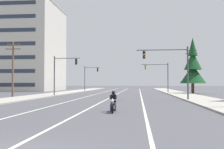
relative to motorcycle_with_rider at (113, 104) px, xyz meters
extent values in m
cube|color=beige|center=(-2.13, 33.28, -0.58)|extent=(0.16, 100.00, 0.01)
cube|color=beige|center=(-5.81, 33.28, -0.58)|extent=(0.16, 100.00, 0.01)
cube|color=beige|center=(2.16, 33.28, -0.58)|extent=(0.16, 100.00, 0.01)
cube|color=#9E998E|center=(9.17, 28.28, -0.52)|extent=(4.40, 110.00, 0.14)
cube|color=#9E998E|center=(-12.99, 28.28, -0.52)|extent=(4.40, 110.00, 0.14)
cylinder|color=black|center=(0.03, -0.82, -0.27)|extent=(0.14, 0.64, 0.64)
cylinder|color=black|center=(-0.02, 0.72, -0.27)|extent=(0.14, 0.64, 0.64)
cylinder|color=silver|center=(0.02, -0.72, 0.05)|extent=(0.08, 0.33, 0.68)
sphere|color=white|center=(0.03, -0.87, 0.23)|extent=(0.20, 0.20, 0.20)
cylinder|color=silver|center=(0.02, -0.67, 0.28)|extent=(0.70, 0.06, 0.04)
ellipsoid|color=black|center=(0.01, -0.17, 0.01)|extent=(0.34, 0.57, 0.28)
cube|color=silver|center=(0.00, -0.05, -0.22)|extent=(0.25, 0.45, 0.24)
cube|color=black|center=(-0.01, 0.27, -0.05)|extent=(0.29, 0.53, 0.12)
cube|color=black|center=(-0.02, 0.67, 0.03)|extent=(0.21, 0.37, 0.08)
cylinder|color=silver|center=(-0.15, 0.35, -0.29)|extent=(0.10, 0.55, 0.08)
cube|color=black|center=(-0.01, 0.23, 0.33)|extent=(0.37, 0.25, 0.56)
sphere|color=black|center=(0.00, 0.21, 0.74)|extent=(0.26, 0.26, 0.26)
cylinder|color=navy|center=(0.14, 0.09, -0.05)|extent=(0.15, 0.44, 0.30)
cylinder|color=navy|center=(0.16, -0.09, -0.35)|extent=(0.11, 0.16, 0.35)
cylinder|color=black|center=(0.20, -0.02, 0.43)|extent=(0.11, 0.53, 0.27)
cylinder|color=navy|center=(-0.14, 0.09, -0.05)|extent=(0.15, 0.44, 0.30)
cylinder|color=navy|center=(-0.16, -0.09, -0.35)|extent=(0.11, 0.16, 0.35)
cylinder|color=black|center=(-0.20, -0.04, 0.43)|extent=(0.11, 0.53, 0.27)
cylinder|color=#47474C|center=(7.38, 13.11, 2.51)|extent=(0.18, 0.18, 6.20)
cylinder|color=#47474C|center=(4.45, 13.16, 5.26)|extent=(5.86, 0.21, 0.11)
cube|color=black|center=(2.40, 13.19, 4.71)|extent=(0.30, 0.24, 0.90)
sphere|color=black|center=(2.40, 13.04, 5.01)|extent=(0.18, 0.18, 0.18)
sphere|color=orange|center=(2.40, 13.04, 4.71)|extent=(0.18, 0.18, 0.18)
sphere|color=black|center=(2.40, 13.04, 4.41)|extent=(0.18, 0.18, 0.18)
cylinder|color=#47474C|center=(-11.27, 22.53, 2.51)|extent=(0.18, 0.18, 6.20)
cylinder|color=#47474C|center=(-9.23, 22.48, 5.26)|extent=(4.08, 0.20, 0.11)
cube|color=black|center=(-7.80, 22.45, 4.71)|extent=(0.31, 0.25, 0.90)
sphere|color=black|center=(-7.80, 22.60, 5.01)|extent=(0.18, 0.18, 0.18)
sphere|color=orange|center=(-7.80, 22.60, 4.71)|extent=(0.18, 0.18, 0.18)
sphere|color=black|center=(-7.80, 22.60, 4.41)|extent=(0.18, 0.18, 0.18)
cylinder|color=#47474C|center=(7.80, 37.94, 2.51)|extent=(0.18, 0.18, 6.20)
cylinder|color=#47474C|center=(5.10, 38.03, 5.26)|extent=(5.40, 0.29, 0.11)
cube|color=#B79319|center=(3.21, 38.10, 4.71)|extent=(0.31, 0.25, 0.90)
sphere|color=black|center=(3.21, 37.94, 5.01)|extent=(0.18, 0.18, 0.18)
sphere|color=orange|center=(3.21, 37.94, 4.71)|extent=(0.18, 0.18, 0.18)
sphere|color=black|center=(3.21, 37.94, 4.41)|extent=(0.18, 0.18, 0.18)
cylinder|color=#47474C|center=(-11.46, 47.56, 2.51)|extent=(0.18, 0.18, 6.20)
cylinder|color=#47474C|center=(-9.55, 47.45, 5.26)|extent=(3.82, 0.33, 0.11)
cube|color=black|center=(-8.21, 47.38, 4.71)|extent=(0.31, 0.26, 0.90)
sphere|color=black|center=(-8.20, 47.53, 5.01)|extent=(0.18, 0.18, 0.18)
sphere|color=orange|center=(-8.20, 47.53, 4.71)|extent=(0.18, 0.18, 0.18)
sphere|color=black|center=(-8.20, 47.53, 4.41)|extent=(0.18, 0.18, 0.18)
cylinder|color=brown|center=(-16.40, 19.14, 3.42)|extent=(0.26, 0.26, 8.01)
cube|color=brown|center=(-16.40, 19.14, 7.02)|extent=(1.85, 0.12, 0.12)
cylinder|color=slate|center=(-17.17, 19.14, 7.12)|extent=(0.08, 0.08, 0.12)
cylinder|color=slate|center=(-15.62, 19.14, 7.12)|extent=(0.08, 0.08, 0.12)
cube|color=brown|center=(-16.40, 19.14, 6.37)|extent=(2.25, 0.12, 0.12)
cylinder|color=slate|center=(-17.34, 19.14, 6.47)|extent=(0.08, 0.08, 0.12)
cylinder|color=slate|center=(-15.45, 19.14, 6.47)|extent=(0.08, 0.08, 0.12)
cylinder|color=brown|center=(12.54, 37.84, 3.93)|extent=(0.26, 0.26, 9.03)
cube|color=brown|center=(12.54, 37.84, 8.05)|extent=(2.07, 0.12, 0.12)
cylinder|color=slate|center=(11.67, 37.84, 8.15)|extent=(0.08, 0.08, 0.12)
cylinder|color=slate|center=(13.41, 37.84, 8.15)|extent=(0.08, 0.08, 0.12)
cube|color=brown|center=(12.54, 37.84, 7.40)|extent=(2.39, 0.12, 0.12)
cylinder|color=slate|center=(11.54, 37.84, 7.50)|extent=(0.08, 0.08, 0.12)
cylinder|color=slate|center=(13.55, 37.84, 7.50)|extent=(0.08, 0.08, 0.12)
cylinder|color=#4C3828|center=(11.84, 32.95, 0.39)|extent=(0.43, 0.43, 1.95)
cone|color=#14421E|center=(11.84, 32.95, 3.08)|extent=(4.77, 4.77, 3.42)
cone|color=#14421E|center=(11.84, 32.95, 5.64)|extent=(3.24, 3.24, 3.42)
cone|color=#14421E|center=(11.84, 32.95, 8.21)|extent=(1.72, 1.72, 3.42)
cube|color=beige|center=(-33.53, 51.74, 10.67)|extent=(27.31, 19.05, 22.51)
cube|color=#9B978F|center=(-33.53, 51.74, 22.12)|extent=(27.55, 19.29, 0.40)
camera|label=1|loc=(1.72, -18.69, 1.40)|focal=43.65mm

